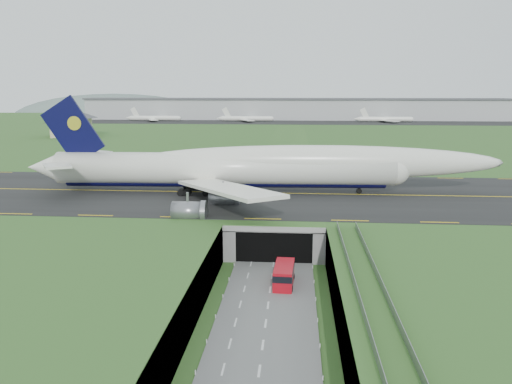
{
  "coord_description": "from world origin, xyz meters",
  "views": [
    {
      "loc": [
        3.15,
        -66.27,
        26.52
      ],
      "look_at": [
        -3.76,
        20.0,
        8.97
      ],
      "focal_mm": 35.0,
      "sensor_mm": 36.0,
      "label": 1
    }
  ],
  "objects": [
    {
      "name": "ground",
      "position": [
        0.0,
        0.0,
        0.0
      ],
      "size": [
        900.0,
        900.0,
        0.0
      ],
      "primitive_type": "plane",
      "color": "#2B5221",
      "rests_on": "ground"
    },
    {
      "name": "airfield_deck",
      "position": [
        0.0,
        0.0,
        3.0
      ],
      "size": [
        800.0,
        800.0,
        6.0
      ],
      "primitive_type": "cube",
      "color": "gray",
      "rests_on": "ground"
    },
    {
      "name": "trench_road",
      "position": [
        0.0,
        -7.5,
        0.1
      ],
      "size": [
        12.0,
        75.0,
        0.2
      ],
      "primitive_type": "cube",
      "color": "slate",
      "rests_on": "ground"
    },
    {
      "name": "taxiway",
      "position": [
        0.0,
        33.0,
        6.09
      ],
      "size": [
        800.0,
        44.0,
        0.18
      ],
      "primitive_type": "cube",
      "color": "black",
      "rests_on": "airfield_deck"
    },
    {
      "name": "tunnel_portal",
      "position": [
        0.0,
        16.71,
        3.33
      ],
      "size": [
        17.0,
        22.3,
        6.0
      ],
      "color": "gray",
      "rests_on": "ground"
    },
    {
      "name": "guideway",
      "position": [
        11.0,
        -19.11,
        5.32
      ],
      "size": [
        3.0,
        53.0,
        7.05
      ],
      "color": "#A8A8A3",
      "rests_on": "ground"
    },
    {
      "name": "jumbo_jet",
      "position": [
        -4.38,
        32.79,
        11.48
      ],
      "size": [
        95.95,
        61.47,
        20.34
      ],
      "rotation": [
        0.0,
        0.0,
        0.04
      ],
      "color": "white",
      "rests_on": "ground"
    },
    {
      "name": "shuttle_tram",
      "position": [
        1.8,
        -0.82,
        1.58
      ],
      "size": [
        2.96,
        7.07,
        2.85
      ],
      "rotation": [
        0.0,
        0.0,
        -0.05
      ],
      "color": "#B50C18",
      "rests_on": "ground"
    },
    {
      "name": "service_building",
      "position": [
        -99.39,
        155.85,
        13.6
      ],
      "size": [
        28.79,
        28.79,
        12.82
      ],
      "rotation": [
        0.0,
        0.0,
        0.26
      ],
      "color": "#C6B38F",
      "rests_on": "ground"
    },
    {
      "name": "cargo_terminal",
      "position": [
        -0.2,
        299.41,
        13.96
      ],
      "size": [
        320.0,
        67.0,
        15.6
      ],
      "color": "#B2B2B2",
      "rests_on": "ground"
    },
    {
      "name": "distant_hills",
      "position": [
        64.38,
        430.0,
        -4.0
      ],
      "size": [
        700.0,
        91.0,
        60.0
      ],
      "color": "slate",
      "rests_on": "ground"
    }
  ]
}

